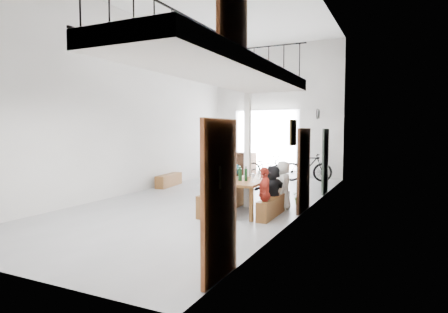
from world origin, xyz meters
The scene contains 24 objects.
floor centered at (0.00, 0.00, 0.00)m, with size 12.00×12.00×0.00m, color slate.
room_walls centered at (0.00, 0.00, 3.55)m, with size 12.00×12.00×12.00m.
gateway_portal centered at (-0.40, 5.94, 1.40)m, with size 2.80×0.08×2.80m, color white.
right_wall_decor centered at (2.70, -1.87, 1.74)m, with size 0.07×8.28×5.07m.
balcony centered at (1.98, -3.13, 2.96)m, with size 1.52×5.62×4.00m.
tasting_table centered at (1.59, -1.00, 0.71)m, with size 0.89×2.05×0.79m.
bench_inner centered at (0.95, -1.08, 0.25)m, with size 0.35×2.22×0.51m, color brown.
bench_wall centered at (2.19, -1.00, 0.22)m, with size 0.24×1.87×0.43m, color brown.
tableware centered at (1.54, -1.21, 0.93)m, with size 0.61×1.39×0.35m.
side_bench centered at (-2.50, 1.67, 0.21)m, with size 0.33×1.50×0.42m, color brown.
oak_barrel centered at (-2.10, 5.40, 0.49)m, with size 0.66×0.66×0.98m.
serving_counter centered at (-1.75, 5.65, 0.50)m, with size 1.88×0.52×0.99m, color #3B2214.
counter_bottles centered at (-1.75, 5.66, 1.13)m, with size 1.62×0.34×0.28m.
guest_left_a centered at (0.81, -1.71, 0.69)m, with size 0.67×0.44×1.37m, color white.
guest_left_b centered at (0.89, -1.11, 0.57)m, with size 0.42×0.27×1.14m, color #246C7B.
guest_left_c centered at (0.82, -0.56, 0.60)m, with size 0.59×0.46×1.21m, color white.
guest_left_d centered at (0.80, -0.13, 0.53)m, with size 0.68×0.39×1.05m, color #246C7B.
guest_right_a centered at (2.17, -1.63, 0.58)m, with size 0.68×0.28×1.16m, color #AF2B1E.
guest_right_b centered at (2.13, -0.92, 0.57)m, with size 1.06×0.34×1.14m, color black.
guest_right_c centered at (2.22, -0.39, 0.60)m, with size 0.59×0.38×1.20m, color white.
host_standing centered at (1.66, -2.70, 0.90)m, with size 0.66×0.43×1.80m, color #444C2A.
potted_plant centered at (2.45, 0.39, 0.22)m, with size 0.39×0.34×0.44m, color #164B16.
bicycle_near centered at (-0.16, 5.27, 0.47)m, with size 0.62×1.78×0.94m, color black.
bicycle_far centered at (1.60, 4.91, 0.56)m, with size 0.53×1.86×1.12m, color black.
Camera 1 is at (4.81, -9.22, 1.95)m, focal length 30.00 mm.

